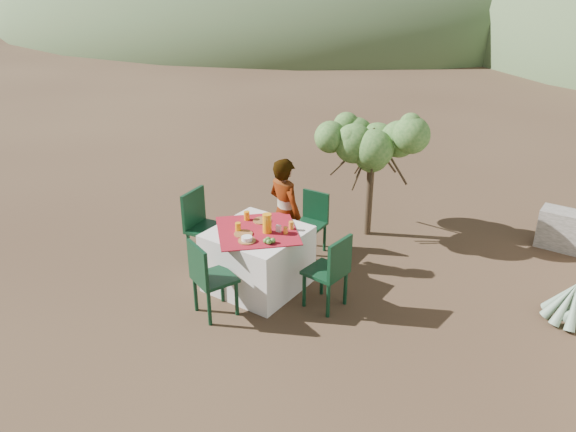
{
  "coord_description": "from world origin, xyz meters",
  "views": [
    {
      "loc": [
        3.44,
        -4.48,
        3.68
      ],
      "look_at": [
        -0.08,
        0.61,
        0.84
      ],
      "focal_mm": 35.0,
      "sensor_mm": 36.0,
      "label": 1
    }
  ],
  "objects_px": {
    "person": "(285,213)",
    "agave": "(574,302)",
    "chair_near": "(208,276)",
    "table": "(258,258)",
    "shrub_tree": "(377,150)",
    "chair_far": "(312,220)",
    "chair_left": "(202,224)",
    "juice_pitcher": "(267,223)",
    "chair_right": "(331,269)"
  },
  "relations": [
    {
      "from": "chair_near",
      "to": "chair_right",
      "type": "bearing_deg",
      "value": -118.07
    },
    {
      "from": "table",
      "to": "chair_right",
      "type": "relative_size",
      "value": 1.43
    },
    {
      "from": "chair_near",
      "to": "table",
      "type": "bearing_deg",
      "value": -73.6
    },
    {
      "from": "chair_far",
      "to": "person",
      "type": "bearing_deg",
      "value": -104.32
    },
    {
      "from": "table",
      "to": "person",
      "type": "relative_size",
      "value": 0.89
    },
    {
      "from": "chair_far",
      "to": "person",
      "type": "distance_m",
      "value": 0.57
    },
    {
      "from": "table",
      "to": "shrub_tree",
      "type": "distance_m",
      "value": 2.34
    },
    {
      "from": "chair_left",
      "to": "juice_pitcher",
      "type": "height_order",
      "value": "juice_pitcher"
    },
    {
      "from": "chair_near",
      "to": "chair_left",
      "type": "xyz_separation_m",
      "value": [
        -0.91,
        0.9,
        0.04
      ]
    },
    {
      "from": "chair_right",
      "to": "shrub_tree",
      "type": "relative_size",
      "value": 0.56
    },
    {
      "from": "chair_near",
      "to": "chair_left",
      "type": "relative_size",
      "value": 0.93
    },
    {
      "from": "juice_pitcher",
      "to": "chair_left",
      "type": "bearing_deg",
      "value": 176.53
    },
    {
      "from": "shrub_tree",
      "to": "agave",
      "type": "distance_m",
      "value": 3.1
    },
    {
      "from": "chair_far",
      "to": "shrub_tree",
      "type": "xyz_separation_m",
      "value": [
        0.44,
        0.96,
        0.81
      ]
    },
    {
      "from": "chair_near",
      "to": "shrub_tree",
      "type": "height_order",
      "value": "shrub_tree"
    },
    {
      "from": "chair_far",
      "to": "chair_left",
      "type": "xyz_separation_m",
      "value": [
        -1.02,
        -1.06,
        0.08
      ]
    },
    {
      "from": "chair_right",
      "to": "agave",
      "type": "height_order",
      "value": "chair_right"
    },
    {
      "from": "chair_far",
      "to": "person",
      "type": "xyz_separation_m",
      "value": [
        -0.1,
        -0.49,
        0.26
      ]
    },
    {
      "from": "chair_far",
      "to": "juice_pitcher",
      "type": "distance_m",
      "value": 1.2
    },
    {
      "from": "shrub_tree",
      "to": "juice_pitcher",
      "type": "bearing_deg",
      "value": -99.5
    },
    {
      "from": "chair_near",
      "to": "juice_pitcher",
      "type": "height_order",
      "value": "juice_pitcher"
    },
    {
      "from": "agave",
      "to": "chair_left",
      "type": "bearing_deg",
      "value": -162.87
    },
    {
      "from": "person",
      "to": "chair_far",
      "type": "bearing_deg",
      "value": -86.93
    },
    {
      "from": "chair_right",
      "to": "shrub_tree",
      "type": "height_order",
      "value": "shrub_tree"
    },
    {
      "from": "chair_left",
      "to": "chair_right",
      "type": "distance_m",
      "value": 1.95
    },
    {
      "from": "shrub_tree",
      "to": "person",
      "type": "bearing_deg",
      "value": -110.44
    },
    {
      "from": "shrub_tree",
      "to": "juice_pitcher",
      "type": "distance_m",
      "value": 2.15
    },
    {
      "from": "person",
      "to": "juice_pitcher",
      "type": "height_order",
      "value": "person"
    },
    {
      "from": "table",
      "to": "chair_left",
      "type": "xyz_separation_m",
      "value": [
        -0.98,
        0.09,
        0.17
      ]
    },
    {
      "from": "shrub_tree",
      "to": "chair_left",
      "type": "bearing_deg",
      "value": -125.87
    },
    {
      "from": "chair_left",
      "to": "shrub_tree",
      "type": "bearing_deg",
      "value": -42.98
    },
    {
      "from": "chair_far",
      "to": "shrub_tree",
      "type": "height_order",
      "value": "shrub_tree"
    },
    {
      "from": "chair_right",
      "to": "table",
      "type": "bearing_deg",
      "value": -79.87
    },
    {
      "from": "chair_far",
      "to": "chair_left",
      "type": "distance_m",
      "value": 1.47
    },
    {
      "from": "juice_pitcher",
      "to": "chair_right",
      "type": "bearing_deg",
      "value": 4.65
    },
    {
      "from": "chair_right",
      "to": "chair_left",
      "type": "bearing_deg",
      "value": -84.99
    },
    {
      "from": "chair_left",
      "to": "agave",
      "type": "bearing_deg",
      "value": -79.99
    },
    {
      "from": "person",
      "to": "chair_right",
      "type": "bearing_deg",
      "value": 165.81
    },
    {
      "from": "chair_near",
      "to": "chair_right",
      "type": "height_order",
      "value": "chair_near"
    },
    {
      "from": "chair_left",
      "to": "person",
      "type": "xyz_separation_m",
      "value": [
        0.92,
        0.57,
        0.18
      ]
    },
    {
      "from": "chair_right",
      "to": "juice_pitcher",
      "type": "bearing_deg",
      "value": -80.36
    },
    {
      "from": "chair_left",
      "to": "chair_right",
      "type": "relative_size",
      "value": 1.09
    },
    {
      "from": "chair_near",
      "to": "chair_far",
      "type": "bearing_deg",
      "value": -72.09
    },
    {
      "from": "chair_far",
      "to": "chair_right",
      "type": "bearing_deg",
      "value": -51.58
    },
    {
      "from": "table",
      "to": "chair_far",
      "type": "distance_m",
      "value": 1.15
    },
    {
      "from": "person",
      "to": "shrub_tree",
      "type": "xyz_separation_m",
      "value": [
        0.54,
        1.45,
        0.55
      ]
    },
    {
      "from": "chair_near",
      "to": "person",
      "type": "relative_size",
      "value": 0.63
    },
    {
      "from": "chair_left",
      "to": "table",
      "type": "bearing_deg",
      "value": -102.17
    },
    {
      "from": "table",
      "to": "chair_near",
      "type": "xyz_separation_m",
      "value": [
        -0.07,
        -0.81,
        0.13
      ]
    },
    {
      "from": "person",
      "to": "agave",
      "type": "height_order",
      "value": "person"
    }
  ]
}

